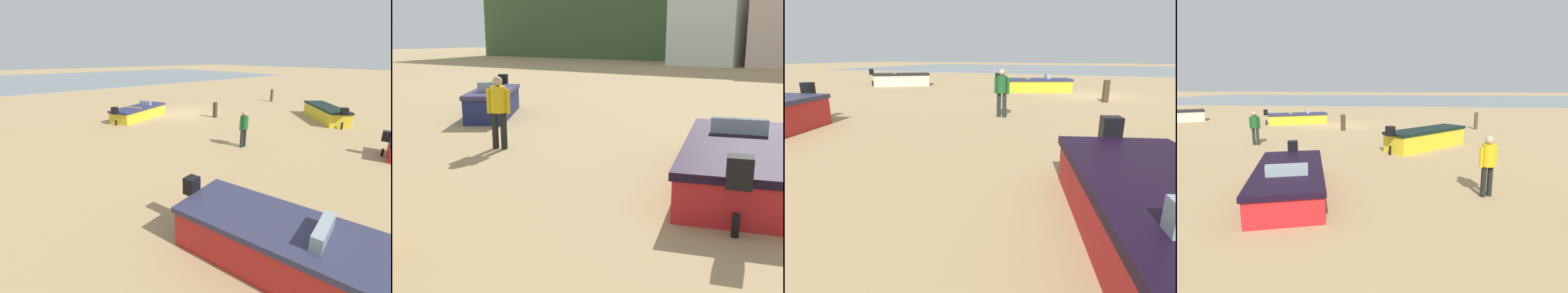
{
  "view_description": "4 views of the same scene",
  "coord_description": "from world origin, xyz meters",
  "views": [
    {
      "loc": [
        11.42,
        14.86,
        3.89
      ],
      "look_at": [
        5.07,
        7.26,
        0.5
      ],
      "focal_mm": 24.5,
      "sensor_mm": 36.0,
      "label": 1
    },
    {
      "loc": [
        0.65,
        6.31,
        2.48
      ],
      "look_at": [
        -3.66,
        12.64,
        0.68
      ],
      "focal_mm": 43.34,
      "sensor_mm": 36.0,
      "label": 2
    },
    {
      "loc": [
        -0.82,
        17.41,
        2.03
      ],
      "look_at": [
        0.51,
        14.22,
        1.0
      ],
      "focal_mm": 27.95,
      "sensor_mm": 36.0,
      "label": 3
    },
    {
      "loc": [
        -4.68,
        22.15,
        2.95
      ],
      "look_at": [
        -3.57,
        11.68,
        0.87
      ],
      "focal_mm": 29.74,
      "sensor_mm": 36.0,
      "label": 4
    }
  ],
  "objects": [
    {
      "name": "boat_red_4",
      "position": [
        -1.6,
        14.13,
        0.38
      ],
      "size": [
        2.95,
        4.72,
        1.05
      ],
      "rotation": [
        0.0,
        0.0,
        0.3
      ],
      "color": "red",
      "rests_on": "ground"
    },
    {
      "name": "beach_walker_foreground",
      "position": [
        -6.8,
        13.74,
        0.95
      ],
      "size": [
        0.52,
        0.45,
        1.62
      ],
      "rotation": [
        0.0,
        0.0,
        3.6
      ],
      "color": "black",
      "rests_on": "ground"
    },
    {
      "name": "boat_navy_5",
      "position": [
        -10.14,
        16.87,
        0.44
      ],
      "size": [
        3.03,
        3.63,
        1.16
      ],
      "rotation": [
        0.0,
        0.0,
        3.75
      ],
      "color": "navy",
      "rests_on": "ground"
    },
    {
      "name": "townhouse_far_left",
      "position": [
        -14.07,
        46.78,
        3.12
      ],
      "size": [
        5.85,
        5.57,
        6.24
      ],
      "primitive_type": "cube",
      "color": "silver",
      "rests_on": "ground"
    }
  ]
}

